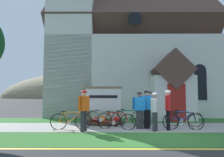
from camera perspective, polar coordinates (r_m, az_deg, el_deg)
name	(u,v)px	position (r m, az deg, el deg)	size (l,w,h in m)	color
ground	(142,122)	(12.06, 8.08, -11.43)	(140.00, 140.00, 0.00)	#2B2B2D
sidewalk_slab	(144,127)	(10.06, 8.61, -12.84)	(32.00, 2.70, 0.01)	#99968E
grass_verge	(155,139)	(7.59, 11.44, -15.64)	(32.00, 2.37, 0.01)	#2D6628
church_lawn	(138,120)	(12.52, 6.95, -11.16)	(24.00, 2.30, 0.01)	#2D6628
curb_paint_stripe	(164,149)	(6.32, 13.86, -17.97)	(28.00, 0.16, 0.01)	yellow
church_building	(124,53)	(17.46, 3.22, 6.89)	(12.35, 9.77, 14.37)	silver
church_sign	(103,99)	(11.72, -2.36, -5.55)	(2.07, 0.19, 1.95)	#7F6047
flower_bed	(103,122)	(11.25, -2.45, -11.55)	(2.19, 2.19, 0.34)	#382319
bicycle_black	(103,118)	(10.17, -2.54, -10.70)	(1.66, 0.62, 0.79)	black
bicycle_yellow	(183,121)	(9.75, 18.63, -10.80)	(1.77, 0.14, 0.79)	black
bicycle_red	(129,118)	(10.25, 4.52, -10.58)	(1.68, 0.59, 0.83)	black
bicycle_silver	(116,121)	(9.35, 0.98, -11.31)	(1.69, 0.66, 0.79)	black
bicycle_green	(71,121)	(9.48, -11.04, -11.10)	(1.75, 0.29, 0.81)	black
bicycle_blue	(183,119)	(10.74, 18.71, -10.18)	(1.65, 0.57, 0.77)	black
cyclist_in_green_jersey	(149,106)	(10.42, 9.96, -7.22)	(0.28, 0.71, 1.65)	#2D2D33
cyclist_in_blue_jersey	(84,107)	(8.83, -7.59, -7.66)	(0.41, 0.61, 1.68)	#2D2D33
cyclist_in_red_jersey	(140,107)	(9.43, 7.46, -7.70)	(0.64, 0.27, 1.62)	#2D2D33
cyclist_in_orange_jersey	(155,109)	(8.98, 11.45, -7.99)	(0.40, 0.64, 1.59)	#2D2D33
cyclist_in_white_jersey	(168,106)	(9.35, 14.85, -7.31)	(0.34, 0.69, 1.69)	black
cyclist_in_yellow_jersey	(147,106)	(9.55, 9.34, -7.35)	(0.64, 0.30, 1.69)	black
distant_hill	(107,98)	(87.24, -1.37, -5.26)	(85.10, 44.35, 22.55)	#847A5B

